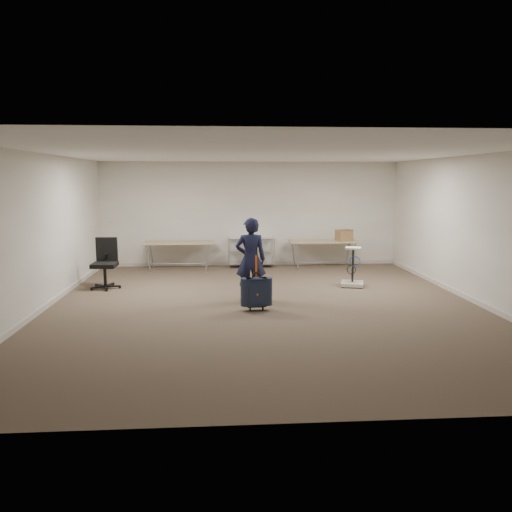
{
  "coord_description": "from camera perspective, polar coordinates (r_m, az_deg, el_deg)",
  "views": [
    {
      "loc": [
        -0.8,
        -8.99,
        2.35
      ],
      "look_at": [
        -0.14,
        0.3,
        0.9
      ],
      "focal_mm": 35.0,
      "sensor_mm": 36.0,
      "label": 1
    }
  ],
  "objects": [
    {
      "name": "folding_table_right",
      "position": [
        13.32,
        7.69,
        1.54
      ],
      "size": [
        1.8,
        0.75,
        0.73
      ],
      "color": "tan",
      "rests_on": "ground"
    },
    {
      "name": "equipment_cart",
      "position": [
        11.18,
        10.97,
        -2.27
      ],
      "size": [
        0.59,
        0.59,
        0.87
      ],
      "color": "beige",
      "rests_on": "ground"
    },
    {
      "name": "wire_shelf",
      "position": [
        13.35,
        -0.56,
        0.61
      ],
      "size": [
        1.22,
        0.47,
        0.8
      ],
      "color": "silver",
      "rests_on": "ground"
    },
    {
      "name": "suitcase",
      "position": [
        8.94,
        0.05,
        -4.14
      ],
      "size": [
        0.38,
        0.24,
        1.0
      ],
      "color": "black",
      "rests_on": "ground"
    },
    {
      "name": "person",
      "position": [
        9.61,
        -0.62,
        -0.39
      ],
      "size": [
        0.6,
        0.4,
        1.62
      ],
      "primitive_type": "imported",
      "rotation": [
        0.0,
        0.0,
        3.16
      ],
      "color": "black",
      "rests_on": "ground"
    },
    {
      "name": "office_chair",
      "position": [
        11.27,
        -16.82,
        -1.88
      ],
      "size": [
        0.66,
        0.66,
        1.09
      ],
      "color": "black",
      "rests_on": "ground"
    },
    {
      "name": "room_shell",
      "position": [
        10.65,
        0.36,
        -3.63
      ],
      "size": [
        8.0,
        9.0,
        9.0
      ],
      "color": "beige",
      "rests_on": "ground"
    },
    {
      "name": "ground",
      "position": [
        9.32,
        1.01,
        -5.76
      ],
      "size": [
        9.0,
        9.0,
        0.0
      ],
      "primitive_type": "plane",
      "color": "#4E3F2F",
      "rests_on": "ground"
    },
    {
      "name": "cardboard_box",
      "position": [
        13.35,
        10.02,
        2.36
      ],
      "size": [
        0.46,
        0.4,
        0.29
      ],
      "primitive_type": "cube",
      "rotation": [
        0.0,
        0.0,
        0.35
      ],
      "color": "#925E43",
      "rests_on": "folding_table_right"
    },
    {
      "name": "folding_table_left",
      "position": [
        13.09,
        -8.83,
        1.39
      ],
      "size": [
        1.8,
        0.75,
        0.73
      ],
      "color": "tan",
      "rests_on": "ground"
    }
  ]
}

